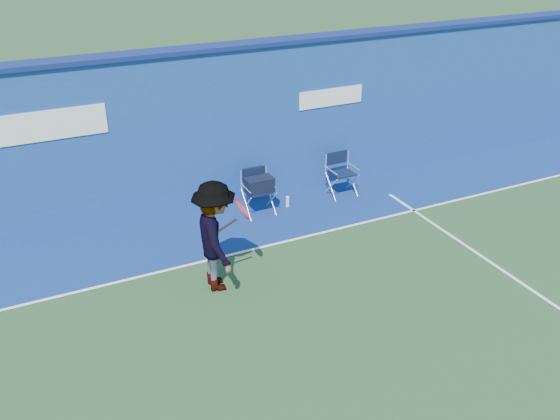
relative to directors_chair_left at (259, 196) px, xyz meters
name	(u,v)px	position (x,y,z in m)	size (l,w,h in m)	color
ground	(273,393)	(-1.76, -4.41, -0.37)	(80.00, 80.00, 0.00)	#274625
stadium_wall	(150,138)	(-1.76, 0.79, 1.18)	(24.00, 0.50, 3.08)	navy
out_of_bounds_strip	(175,240)	(-1.76, -0.31, -0.37)	(24.00, 1.80, 0.01)	navy
court_lines	(253,362)	(-1.76, -3.81, -0.36)	(24.00, 12.00, 0.01)	white
directors_chair_left	(259,196)	(0.00, 0.00, 0.00)	(0.52, 0.48, 0.88)	silver
directors_chair_right	(341,182)	(1.85, 0.04, -0.10)	(0.52, 0.46, 0.87)	silver
water_bottle	(288,202)	(0.62, 0.01, -0.26)	(0.07, 0.07, 0.22)	white
tennis_player	(215,237)	(-1.56, -1.97, 0.50)	(0.93, 1.19, 1.75)	#EA4738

